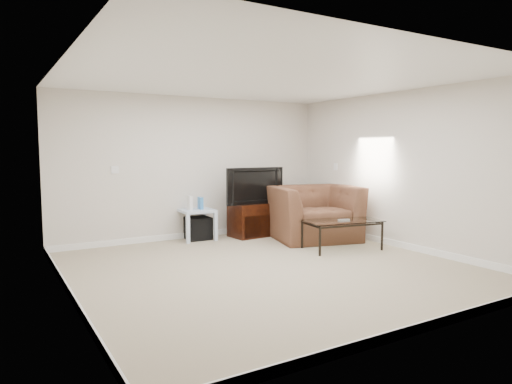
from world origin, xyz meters
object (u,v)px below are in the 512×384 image
television (252,185)px  subwoofer (198,228)px  coffee_table (342,235)px  tv_stand (251,220)px  recliner (314,203)px  side_table (197,224)px

television → subwoofer: size_ratio=2.62×
subwoofer → coffee_table: size_ratio=0.34×
tv_stand → television: size_ratio=0.69×
television → subwoofer: television is taller
television → subwoofer: 1.23m
recliner → coffee_table: recliner is taller
recliner → coffee_table: bearing=-83.9°
tv_stand → television: (0.00, -0.03, 0.63)m
tv_stand → side_table: 1.00m
coffee_table → tv_stand: bearing=113.0°
side_table → coffee_table: size_ratio=0.47×
television → coffee_table: (0.70, -1.63, -0.70)m
tv_stand → coffee_table: bearing=-72.1°
side_table → coffee_table: side_table is taller
coffee_table → television: bearing=113.3°
side_table → recliner: bearing=-29.2°
subwoofer → recliner: 2.08m
tv_stand → side_table: (-0.97, 0.23, -0.04)m
subwoofer → coffee_table: bearing=-49.4°
tv_stand → recliner: 1.18m
side_table → coffee_table: bearing=-48.5°
tv_stand → side_table: size_ratio=1.30×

